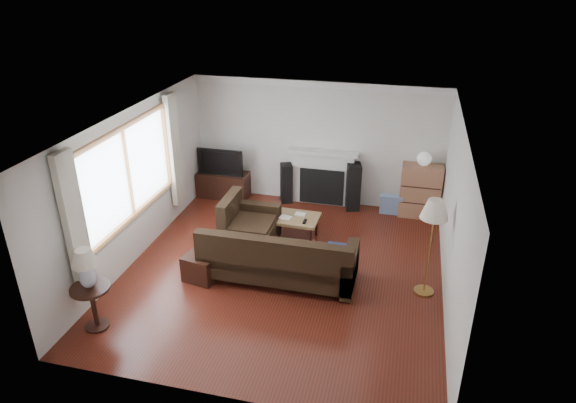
% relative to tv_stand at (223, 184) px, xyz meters
% --- Properties ---
extents(room, '(5.10, 5.60, 2.54)m').
position_rel_tv_stand_xyz_m(room, '(1.94, -2.48, 0.98)').
color(room, '#541D12').
rests_on(room, ground).
extents(window, '(0.12, 2.74, 1.54)m').
position_rel_tv_stand_xyz_m(window, '(-0.51, -2.68, 1.28)').
color(window, brown).
rests_on(window, room).
extents(curtain_near, '(0.10, 0.35, 2.10)m').
position_rel_tv_stand_xyz_m(curtain_near, '(-0.46, -4.20, 1.13)').
color(curtain_near, beige).
rests_on(curtain_near, room).
extents(curtain_far, '(0.10, 0.35, 2.10)m').
position_rel_tv_stand_xyz_m(curtain_far, '(-0.46, -1.16, 1.13)').
color(curtain_far, beige).
rests_on(curtain_far, room).
extents(fireplace, '(1.40, 0.26, 1.15)m').
position_rel_tv_stand_xyz_m(fireplace, '(2.09, 0.16, 0.31)').
color(fireplace, white).
rests_on(fireplace, room).
extents(tv_stand, '(1.06, 0.48, 0.53)m').
position_rel_tv_stand_xyz_m(tv_stand, '(0.00, 0.00, 0.00)').
color(tv_stand, black).
rests_on(tv_stand, ground).
extents(television, '(0.97, 0.13, 0.56)m').
position_rel_tv_stand_xyz_m(television, '(0.00, 0.00, 0.54)').
color(television, black).
rests_on(television, tv_stand).
extents(speaker_left, '(0.31, 0.34, 0.82)m').
position_rel_tv_stand_xyz_m(speaker_left, '(1.35, 0.07, 0.14)').
color(speaker_left, black).
rests_on(speaker_left, ground).
extents(speaker_right, '(0.34, 0.38, 0.96)m').
position_rel_tv_stand_xyz_m(speaker_right, '(2.73, 0.05, 0.22)').
color(speaker_right, black).
rests_on(speaker_right, ground).
extents(bookshelf, '(0.77, 0.36, 1.05)m').
position_rel_tv_stand_xyz_m(bookshelf, '(4.02, 0.05, 0.26)').
color(bookshelf, '#9B6648').
rests_on(bookshelf, ground).
extents(globe_lamp, '(0.27, 0.27, 0.27)m').
position_rel_tv_stand_xyz_m(globe_lamp, '(4.02, 0.05, 0.92)').
color(globe_lamp, white).
rests_on(globe_lamp, bookshelf).
extents(sectional_sofa, '(2.60, 1.90, 0.84)m').
position_rel_tv_stand_xyz_m(sectional_sofa, '(1.92, -2.72, 0.15)').
color(sectional_sofa, black).
rests_on(sectional_sofa, ground).
extents(coffee_table, '(1.16, 0.66, 0.45)m').
position_rel_tv_stand_xyz_m(coffee_table, '(1.73, -1.43, -0.04)').
color(coffee_table, olive).
rests_on(coffee_table, ground).
extents(footstool, '(0.58, 0.58, 0.42)m').
position_rel_tv_stand_xyz_m(footstool, '(0.75, -2.99, -0.06)').
color(footstool, black).
rests_on(footstool, ground).
extents(floor_lamp, '(0.49, 0.49, 1.55)m').
position_rel_tv_stand_xyz_m(floor_lamp, '(4.16, -2.55, 0.51)').
color(floor_lamp, '#A17438').
rests_on(floor_lamp, ground).
extents(side_table, '(0.53, 0.53, 0.66)m').
position_rel_tv_stand_xyz_m(side_table, '(-0.21, -4.46, 0.06)').
color(side_table, black).
rests_on(side_table, ground).
extents(table_lamp, '(0.35, 0.35, 0.56)m').
position_rel_tv_stand_xyz_m(table_lamp, '(-0.21, -4.46, 0.67)').
color(table_lamp, silver).
rests_on(table_lamp, side_table).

